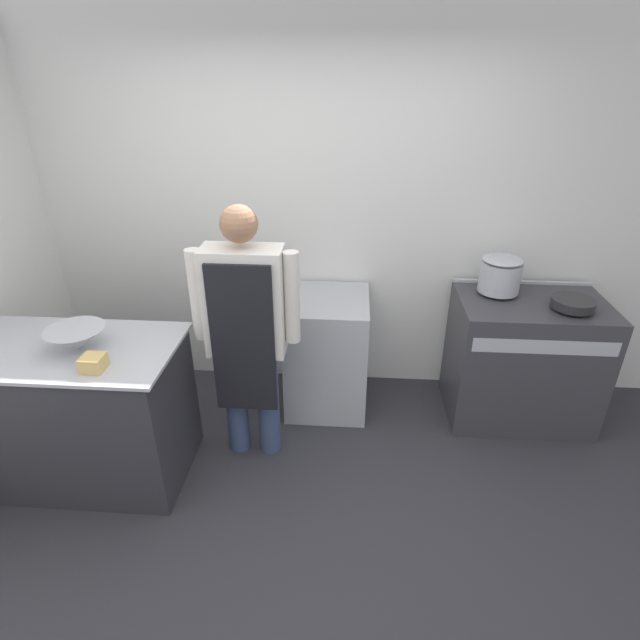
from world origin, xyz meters
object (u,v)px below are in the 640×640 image
object	(u,v)px
plastic_tub	(93,363)
saute_pan	(573,303)
stove	(522,359)
fridge_unit	(327,352)
person_cook	(246,325)
mixing_bowl	(77,339)
stock_pot	(500,274)

from	to	relation	value
plastic_tub	saute_pan	world-z (taller)	saute_pan
stove	fridge_unit	distance (m)	1.39
person_cook	plastic_tub	size ratio (longest dim) A/B	14.52
stove	mixing_bowl	world-z (taller)	mixing_bowl
plastic_tub	saute_pan	size ratio (longest dim) A/B	0.42
person_cook	mixing_bowl	size ratio (longest dim) A/B	5.10
person_cook	plastic_tub	world-z (taller)	person_cook
mixing_bowl	stock_pot	world-z (taller)	stock_pot
stock_pot	fridge_unit	bearing A→B (deg)	-176.07
stove	saute_pan	world-z (taller)	saute_pan
mixing_bowl	plastic_tub	world-z (taller)	mixing_bowl
plastic_tub	saute_pan	distance (m)	2.88
stove	stock_pot	size ratio (longest dim) A/B	3.58
fridge_unit	person_cook	xyz separation A→B (m)	(-0.45, -0.57, 0.51)
stove	saute_pan	bearing A→B (deg)	-30.03
stove	person_cook	world-z (taller)	person_cook
person_cook	saute_pan	size ratio (longest dim) A/B	6.17
mixing_bowl	stock_pot	size ratio (longest dim) A/B	1.19
fridge_unit	person_cook	world-z (taller)	person_cook
saute_pan	person_cook	bearing A→B (deg)	-168.27
person_cook	stock_pot	world-z (taller)	person_cook
saute_pan	mixing_bowl	bearing A→B (deg)	-166.56
stove	saute_pan	size ratio (longest dim) A/B	3.64
person_cook	stock_pot	xyz separation A→B (m)	(1.62, 0.65, 0.11)
fridge_unit	saute_pan	bearing A→B (deg)	-5.35
stove	plastic_tub	bearing A→B (deg)	-158.42
fridge_unit	person_cook	bearing A→B (deg)	-128.31
stove	stock_pot	xyz separation A→B (m)	(-0.22, 0.12, 0.60)
mixing_bowl	plastic_tub	xyz separation A→B (m)	(0.19, -0.19, -0.02)
stock_pot	stove	bearing A→B (deg)	-27.66
plastic_tub	person_cook	bearing A→B (deg)	33.72
fridge_unit	stock_pot	size ratio (longest dim) A/B	3.15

